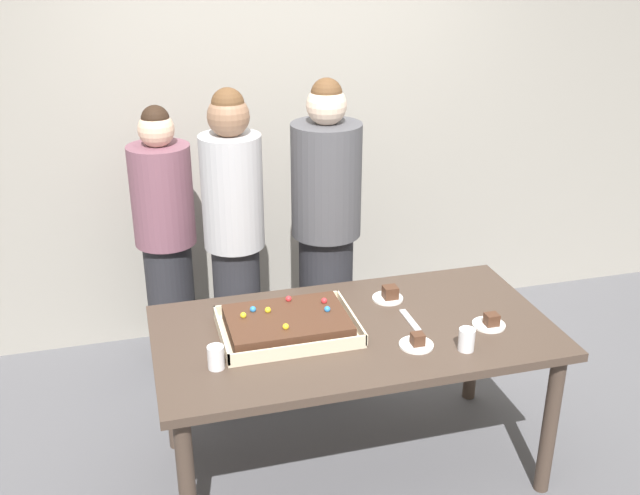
{
  "coord_description": "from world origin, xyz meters",
  "views": [
    {
      "loc": [
        -0.91,
        -2.76,
        2.44
      ],
      "look_at": [
        -0.12,
        0.15,
        1.13
      ],
      "focal_mm": 41.35,
      "sensor_mm": 36.0,
      "label": 1
    }
  ],
  "objects_px": {
    "party_table": "(354,345)",
    "plated_slice_far_left": "(389,295)",
    "plated_slice_near_left": "(490,322)",
    "drink_cup_nearest": "(216,357)",
    "person_striped_tie_right": "(235,244)",
    "cake_server_utensil": "(410,321)",
    "person_serving_front": "(326,235)",
    "person_green_shirt_behind": "(166,241)",
    "sheet_cake": "(287,325)",
    "plated_slice_near_right": "(417,343)",
    "drink_cup_middle": "(467,340)"
  },
  "relations": [
    {
      "from": "drink_cup_nearest",
      "to": "person_green_shirt_behind",
      "type": "relative_size",
      "value": 0.06
    },
    {
      "from": "plated_slice_near_left",
      "to": "cake_server_utensil",
      "type": "relative_size",
      "value": 0.75
    },
    {
      "from": "party_table",
      "to": "sheet_cake",
      "type": "bearing_deg",
      "value": 171.2
    },
    {
      "from": "cake_server_utensil",
      "to": "person_serving_front",
      "type": "height_order",
      "value": "person_serving_front"
    },
    {
      "from": "party_table",
      "to": "plated_slice_near_left",
      "type": "relative_size",
      "value": 11.95
    },
    {
      "from": "plated_slice_far_left",
      "to": "person_serving_front",
      "type": "relative_size",
      "value": 0.09
    },
    {
      "from": "cake_server_utensil",
      "to": "person_green_shirt_behind",
      "type": "height_order",
      "value": "person_green_shirt_behind"
    },
    {
      "from": "drink_cup_middle",
      "to": "party_table",
      "type": "bearing_deg",
      "value": 143.62
    },
    {
      "from": "party_table",
      "to": "cake_server_utensil",
      "type": "distance_m",
      "value": 0.28
    },
    {
      "from": "party_table",
      "to": "plated_slice_far_left",
      "type": "height_order",
      "value": "plated_slice_far_left"
    },
    {
      "from": "plated_slice_near_left",
      "to": "person_serving_front",
      "type": "height_order",
      "value": "person_serving_front"
    },
    {
      "from": "plated_slice_near_left",
      "to": "cake_server_utensil",
      "type": "height_order",
      "value": "plated_slice_near_left"
    },
    {
      "from": "drink_cup_nearest",
      "to": "person_green_shirt_behind",
      "type": "height_order",
      "value": "person_green_shirt_behind"
    },
    {
      "from": "plated_slice_near_left",
      "to": "person_green_shirt_behind",
      "type": "bearing_deg",
      "value": 136.41
    },
    {
      "from": "drink_cup_nearest",
      "to": "drink_cup_middle",
      "type": "xyz_separation_m",
      "value": [
        1.05,
        -0.14,
        0.0
      ]
    },
    {
      "from": "sheet_cake",
      "to": "plated_slice_near_right",
      "type": "height_order",
      "value": "sheet_cake"
    },
    {
      "from": "plated_slice_near_right",
      "to": "drink_cup_nearest",
      "type": "relative_size",
      "value": 1.5
    },
    {
      "from": "drink_cup_nearest",
      "to": "cake_server_utensil",
      "type": "xyz_separation_m",
      "value": [
        0.91,
        0.15,
        -0.05
      ]
    },
    {
      "from": "person_serving_front",
      "to": "sheet_cake",
      "type": "bearing_deg",
      "value": -0.01
    },
    {
      "from": "plated_slice_near_left",
      "to": "person_green_shirt_behind",
      "type": "distance_m",
      "value": 1.86
    },
    {
      "from": "drink_cup_nearest",
      "to": "person_striped_tie_right",
      "type": "xyz_separation_m",
      "value": [
        0.23,
        0.93,
        0.09
      ]
    },
    {
      "from": "party_table",
      "to": "person_green_shirt_behind",
      "type": "distance_m",
      "value": 1.37
    },
    {
      "from": "drink_cup_nearest",
      "to": "person_striped_tie_right",
      "type": "bearing_deg",
      "value": 75.96
    },
    {
      "from": "person_striped_tie_right",
      "to": "person_serving_front",
      "type": "bearing_deg",
      "value": 84.46
    },
    {
      "from": "party_table",
      "to": "person_striped_tie_right",
      "type": "height_order",
      "value": "person_striped_tie_right"
    },
    {
      "from": "person_serving_front",
      "to": "person_green_shirt_behind",
      "type": "xyz_separation_m",
      "value": [
        -0.84,
        0.34,
        -0.08
      ]
    },
    {
      "from": "plated_slice_near_right",
      "to": "plated_slice_far_left",
      "type": "xyz_separation_m",
      "value": [
        0.03,
        0.44,
        0.01
      ]
    },
    {
      "from": "plated_slice_near_left",
      "to": "plated_slice_far_left",
      "type": "xyz_separation_m",
      "value": [
        -0.35,
        0.37,
        0.0
      ]
    },
    {
      "from": "drink_cup_nearest",
      "to": "person_striped_tie_right",
      "type": "relative_size",
      "value": 0.06
    },
    {
      "from": "party_table",
      "to": "plated_slice_near_left",
      "type": "bearing_deg",
      "value": -13.21
    },
    {
      "from": "person_green_shirt_behind",
      "to": "drink_cup_middle",
      "type": "bearing_deg",
      "value": 16.48
    },
    {
      "from": "plated_slice_far_left",
      "to": "drink_cup_middle",
      "type": "bearing_deg",
      "value": -73.38
    },
    {
      "from": "party_table",
      "to": "plated_slice_far_left",
      "type": "distance_m",
      "value": 0.35
    },
    {
      "from": "plated_slice_far_left",
      "to": "cake_server_utensil",
      "type": "distance_m",
      "value": 0.23
    },
    {
      "from": "person_green_shirt_behind",
      "to": "person_striped_tie_right",
      "type": "xyz_separation_m",
      "value": [
        0.33,
        -0.36,
        0.1
      ]
    },
    {
      "from": "plated_slice_far_left",
      "to": "party_table",
      "type": "bearing_deg",
      "value": -137.75
    },
    {
      "from": "sheet_cake",
      "to": "person_serving_front",
      "type": "distance_m",
      "value": 0.86
    },
    {
      "from": "person_green_shirt_behind",
      "to": "plated_slice_near_left",
      "type": "bearing_deg",
      "value": 24.23
    },
    {
      "from": "party_table",
      "to": "plated_slice_near_right",
      "type": "height_order",
      "value": "plated_slice_near_right"
    },
    {
      "from": "party_table",
      "to": "plated_slice_near_right",
      "type": "relative_size",
      "value": 11.95
    },
    {
      "from": "plated_slice_far_left",
      "to": "person_serving_front",
      "type": "xyz_separation_m",
      "value": [
        -0.16,
        0.58,
        0.1
      ]
    },
    {
      "from": "person_green_shirt_behind",
      "to": "plated_slice_near_right",
      "type": "bearing_deg",
      "value": 13.11
    },
    {
      "from": "sheet_cake",
      "to": "plated_slice_near_left",
      "type": "height_order",
      "value": "sheet_cake"
    },
    {
      "from": "party_table",
      "to": "person_serving_front",
      "type": "xyz_separation_m",
      "value": [
        0.09,
        0.8,
        0.21
      ]
    },
    {
      "from": "sheet_cake",
      "to": "drink_cup_middle",
      "type": "distance_m",
      "value": 0.78
    },
    {
      "from": "plated_slice_far_left",
      "to": "plated_slice_near_left",
      "type": "bearing_deg",
      "value": -46.27
    },
    {
      "from": "sheet_cake",
      "to": "person_striped_tie_right",
      "type": "height_order",
      "value": "person_striped_tie_right"
    },
    {
      "from": "sheet_cake",
      "to": "drink_cup_nearest",
      "type": "distance_m",
      "value": 0.4
    },
    {
      "from": "person_striped_tie_right",
      "to": "cake_server_utensil",
      "type": "bearing_deg",
      "value": 32.37
    },
    {
      "from": "plated_slice_near_left",
      "to": "drink_cup_nearest",
      "type": "relative_size",
      "value": 1.5
    }
  ]
}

